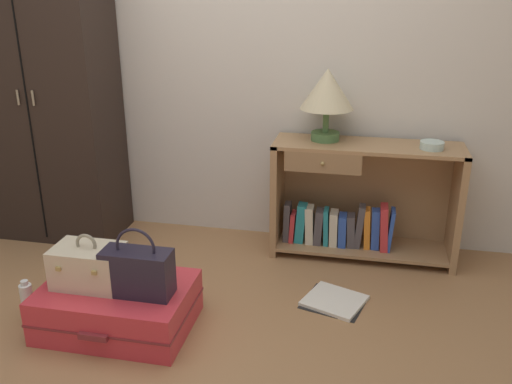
# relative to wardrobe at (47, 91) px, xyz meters

# --- Properties ---
(ground_plane) EXTENTS (9.00, 9.00, 0.00)m
(ground_plane) POSITION_rel_wardrobe_xyz_m (1.20, -1.20, -0.97)
(ground_plane) COLOR #9E7047
(back_wall) EXTENTS (6.40, 0.10, 2.60)m
(back_wall) POSITION_rel_wardrobe_xyz_m (1.20, 0.30, 0.33)
(back_wall) COLOR beige
(back_wall) RESTS_ON ground_plane
(wardrobe) EXTENTS (0.82, 0.47, 1.94)m
(wardrobe) POSITION_rel_wardrobe_xyz_m (0.00, 0.00, 0.00)
(wardrobe) COLOR black
(wardrobe) RESTS_ON ground_plane
(bookshelf) EXTENTS (1.11, 0.36, 0.72)m
(bookshelf) POSITION_rel_wardrobe_xyz_m (1.98, 0.06, -0.63)
(bookshelf) COLOR #A37A51
(bookshelf) RESTS_ON ground_plane
(table_lamp) EXTENTS (0.32, 0.32, 0.43)m
(table_lamp) POSITION_rel_wardrobe_xyz_m (1.76, 0.08, 0.04)
(table_lamp) COLOR #4C7542
(table_lamp) RESTS_ON bookshelf
(bowl) EXTENTS (0.14, 0.14, 0.04)m
(bowl) POSITION_rel_wardrobe_xyz_m (2.38, 0.02, -0.23)
(bowl) COLOR silver
(bowl) RESTS_ON bookshelf
(suitcase_large) EXTENTS (0.73, 0.52, 0.23)m
(suitcase_large) POSITION_rel_wardrobe_xyz_m (0.86, -1.00, -0.85)
(suitcase_large) COLOR #D1333D
(suitcase_large) RESTS_ON ground_plane
(train_case) EXTENTS (0.33, 0.23, 0.27)m
(train_case) POSITION_rel_wardrobe_xyz_m (0.74, -1.00, -0.64)
(train_case) COLOR beige
(train_case) RESTS_ON suitcase_large
(handbag) EXTENTS (0.33, 0.14, 0.34)m
(handbag) POSITION_rel_wardrobe_xyz_m (1.00, -1.04, -0.62)
(handbag) COLOR #231E2D
(handbag) RESTS_ON suitcase_large
(bottle) EXTENTS (0.06, 0.06, 0.22)m
(bottle) POSITION_rel_wardrobe_xyz_m (0.38, -1.03, -0.87)
(bottle) COLOR white
(bottle) RESTS_ON ground_plane
(open_book_on_floor) EXTENTS (0.37, 0.36, 0.02)m
(open_book_on_floor) POSITION_rel_wardrobe_xyz_m (1.90, -0.56, -0.96)
(open_book_on_floor) COLOR white
(open_book_on_floor) RESTS_ON ground_plane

